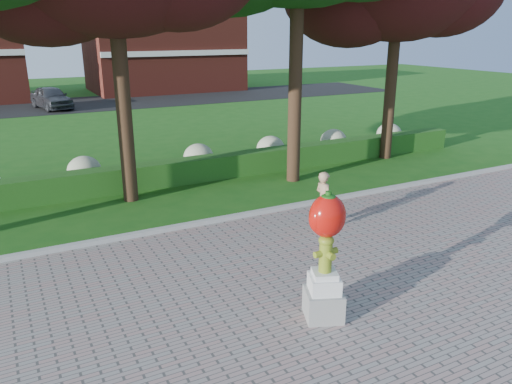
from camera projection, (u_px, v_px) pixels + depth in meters
ground at (288, 264)px, 11.10m from camera, size 100.00×100.00×0.00m
walkway at (421, 365)px, 7.72m from camera, size 40.00×14.00×0.04m
curb at (232, 218)px, 13.61m from camera, size 40.00×0.18×0.15m
lawn_hedge at (182, 171)px, 16.88m from camera, size 24.00×0.70×0.80m
hydrangea_row at (187, 159)px, 17.93m from camera, size 20.10×1.10×0.99m
street at (81, 104)px, 34.71m from camera, size 50.00×8.00×0.02m
building_right at (163, 51)px, 42.29m from camera, size 12.00×8.00×6.40m
hydrant_sculpture at (326, 253)px, 8.60m from camera, size 0.84×0.84×2.38m
woman at (324, 200)px, 12.74m from camera, size 0.40×0.58×1.54m
parked_car at (51, 98)px, 32.50m from camera, size 2.59×4.50×1.44m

